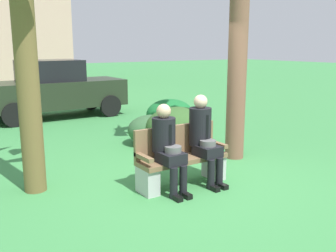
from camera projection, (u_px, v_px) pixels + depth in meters
ground_plane at (197, 184)px, 5.83m from camera, size 80.00×80.00×0.00m
park_bench at (181, 159)px, 5.76m from camera, size 1.43×0.44×0.90m
seated_man_left at (167, 144)px, 5.42m from camera, size 0.34×0.72×1.27m
seated_man_right at (204, 135)px, 5.77m from camera, size 0.34×0.72×1.36m
shrub_near_bench at (151, 130)px, 8.17m from camera, size 1.01×0.93×0.63m
shrub_mid_lawn at (177, 127)px, 7.89m from camera, size 1.35×1.24×0.85m
shrub_far_lawn at (170, 114)px, 9.65m from camera, size 1.22×1.12×0.76m
parked_car_far at (55, 89)px, 11.12m from camera, size 3.90×1.71×1.68m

